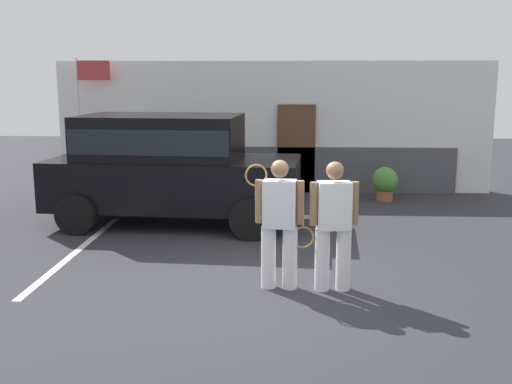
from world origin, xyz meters
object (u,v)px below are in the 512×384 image
object	(u,v)px
parked_suv	(169,164)
tennis_player_man	(279,222)
tennis_player_woman	(333,225)
potted_plant_by_porch	(385,182)
flag_pole	(86,101)

from	to	relation	value
parked_suv	tennis_player_man	xyz separation A→B (m)	(2.11, -3.41, -0.25)
tennis_player_woman	tennis_player_man	bearing A→B (deg)	-9.27
parked_suv	potted_plant_by_porch	bearing A→B (deg)	32.45
potted_plant_by_porch	tennis_player_man	bearing A→B (deg)	-111.44
parked_suv	tennis_player_woman	distance (m)	4.45
potted_plant_by_porch	flag_pole	bearing A→B (deg)	174.23
tennis_player_man	potted_plant_by_porch	size ratio (longest dim) A/B	2.24
tennis_player_man	tennis_player_woman	size ratio (longest dim) A/B	1.01
tennis_player_man	potted_plant_by_porch	world-z (taller)	tennis_player_man
tennis_player_man	flag_pole	world-z (taller)	flag_pole
parked_suv	tennis_player_man	distance (m)	4.02
tennis_player_woman	potted_plant_by_porch	world-z (taller)	tennis_player_woman
tennis_player_man	potted_plant_by_porch	xyz separation A→B (m)	(2.28, 5.81, -0.47)
tennis_player_woman	flag_pole	distance (m)	8.56
parked_suv	potted_plant_by_porch	size ratio (longest dim) A/B	6.20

